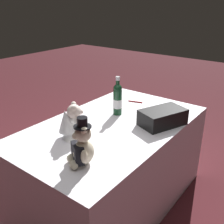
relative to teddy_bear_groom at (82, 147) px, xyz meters
name	(u,v)px	position (x,y,z in m)	size (l,w,h in m)	color
ground_plane	(112,199)	(0.51, 0.18, -0.82)	(12.00, 12.00, 0.00)	#47191E
reception_table	(112,164)	(0.51, 0.18, -0.46)	(1.52, 0.90, 0.71)	white
teddy_bear_groom	(82,147)	(0.00, 0.00, 0.00)	(0.16, 0.16, 0.29)	beige
teddy_bear_bride	(73,123)	(0.20, 0.27, 0.00)	(0.23, 0.23, 0.24)	white
champagne_bottle	(118,99)	(0.70, 0.26, 0.02)	(0.07, 0.07, 0.31)	#12381E
signing_pen	(135,102)	(1.01, 0.30, -0.10)	(0.05, 0.14, 0.01)	maroon
gift_case_black	(163,117)	(0.74, -0.12, -0.05)	(0.38, 0.31, 0.12)	black
guestbook	(163,107)	(1.04, 0.03, -0.10)	(0.21, 0.29, 0.02)	white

